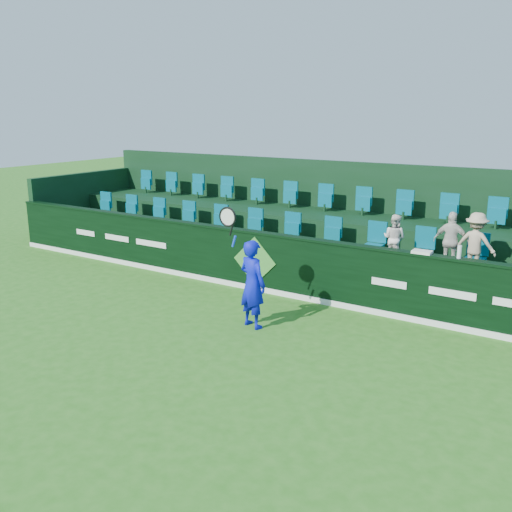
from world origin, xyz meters
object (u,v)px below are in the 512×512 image
Objects in this scene: spectator_left at (394,238)px; spectator_right at (476,243)px; towel at (422,252)px; drinks_bottle at (459,252)px; tennis_player at (252,283)px; spectator_middle at (451,241)px.

spectator_right is (1.65, 0.00, 0.10)m from spectator_left.
spectator_right is 1.33m from towel.
spectator_right reaches higher than drinks_bottle.
spectator_left is (1.60, 3.07, 0.46)m from tennis_player.
tennis_player is 3.24m from towel.
towel is 0.68m from drinks_bottle.
drinks_bottle is (-0.04, -1.12, 0.06)m from spectator_right.
spectator_right is (3.24, 3.07, 0.56)m from tennis_player.
spectator_right is 5.11× the size of drinks_bottle.
spectator_middle is 1.15m from towel.
towel is at bearing 74.28° from spectator_middle.
drinks_bottle is at bearing 107.45° from spectator_middle.
spectator_right is 1.12m from drinks_bottle.
tennis_player is at bearing 47.77° from spectator_right.
spectator_middle is 1.20m from drinks_bottle.
towel is (-0.25, -1.12, -0.02)m from spectator_middle.
drinks_bottle is (3.20, 1.95, 0.62)m from tennis_player.
spectator_right reaches higher than spectator_left.
spectator_left is 1.65m from spectator_right.
spectator_middle is 0.98× the size of spectator_right.
spectator_right is at bearing 176.69° from spectator_middle.
spectator_middle reaches higher than towel.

